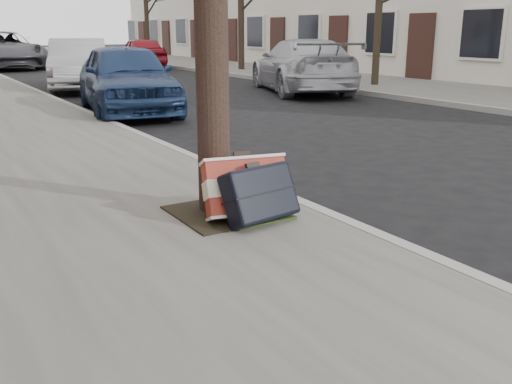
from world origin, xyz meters
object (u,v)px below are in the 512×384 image
suitcase_red (246,188)px  suitcase_navy (260,194)px  car_near_front (127,78)px  car_near_mid (79,64)px

suitcase_red → suitcase_navy: bearing=-65.8°
suitcase_red → car_near_front: size_ratio=0.16×
suitcase_navy → car_near_mid: (1.95, 12.53, 0.33)m
suitcase_red → suitcase_navy: (0.03, -0.16, -0.02)m
suitcase_red → car_near_front: car_near_front is taller
car_near_front → car_near_mid: bearing=95.3°
car_near_mid → suitcase_navy: bearing=-83.1°
car_near_mid → suitcase_red: bearing=-83.4°
suitcase_red → car_near_mid: size_ratio=0.16×
suitcase_navy → car_near_front: (1.53, 7.45, 0.33)m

